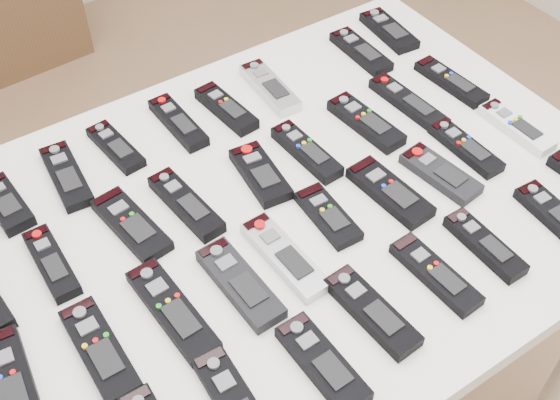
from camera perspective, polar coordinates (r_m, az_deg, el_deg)
ground at (r=1.95m, az=-1.37°, el=-14.30°), size 4.00×4.00×0.00m
table at (r=1.30m, az=0.00°, el=-2.33°), size 1.25×0.88×0.78m
remote_1 at (r=1.34m, az=-21.38°, el=-0.30°), size 0.06×0.14×0.02m
remote_2 at (r=1.35m, az=-16.96°, el=1.89°), size 0.07×0.18×0.02m
remote_3 at (r=1.39m, az=-13.21°, el=4.21°), size 0.06×0.15×0.02m
remote_4 at (r=1.42m, az=-8.28°, el=6.25°), size 0.05×0.17×0.02m
remote_5 at (r=1.44m, az=-4.40°, el=7.42°), size 0.06×0.16×0.02m
remote_6 at (r=1.49m, az=-0.82°, el=9.13°), size 0.06×0.18×0.02m
remote_7 at (r=1.60m, az=6.58°, el=11.91°), size 0.05×0.17×0.02m
remote_8 at (r=1.68m, az=8.85°, el=13.45°), size 0.07×0.17×0.02m
remote_10 at (r=1.22m, az=-18.07°, el=-4.89°), size 0.05×0.16×0.02m
remote_11 at (r=1.24m, az=-11.99°, el=-1.98°), size 0.08×0.18×0.02m
remote_12 at (r=1.25m, az=-7.64°, el=-0.33°), size 0.06×0.18×0.02m
remote_13 at (r=1.30m, az=-1.61°, el=2.13°), size 0.08×0.16×0.02m
remote_14 at (r=1.34m, az=2.16°, el=3.96°), size 0.05×0.17×0.02m
remote_15 at (r=1.41m, az=6.99°, el=6.29°), size 0.07×0.18×0.02m
remote_16 at (r=1.47m, az=10.39°, el=7.78°), size 0.06×0.20×0.02m
remote_17 at (r=1.55m, az=13.72°, el=9.33°), size 0.06×0.18×0.02m
remote_18 at (r=1.11m, az=-21.02°, el=-13.89°), size 0.08×0.19×0.02m
remote_19 at (r=1.10m, az=-14.43°, el=-11.72°), size 0.06×0.18×0.02m
remote_20 at (r=1.12m, az=-8.74°, el=-8.83°), size 0.07×0.20×0.02m
remote_21 at (r=1.14m, az=-3.26°, el=-6.80°), size 0.06×0.18×0.02m
remote_22 at (r=1.17m, az=0.38°, el=-4.59°), size 0.06×0.19×0.02m
remote_23 at (r=1.23m, az=3.92°, el=-1.29°), size 0.06×0.14×0.02m
remote_24 at (r=1.28m, az=8.91°, el=0.66°), size 0.07×0.18×0.02m
remote_25 at (r=1.33m, az=12.91°, el=2.11°), size 0.08×0.16×0.02m
remote_26 at (r=1.40m, az=14.84°, el=4.13°), size 0.05×0.16×0.02m
remote_27 at (r=1.47m, az=18.68°, el=5.63°), size 0.05×0.17×0.02m
remote_31 at (r=1.06m, az=3.46°, el=-13.09°), size 0.06×0.17×0.02m
remote_32 at (r=1.11m, az=7.47°, el=-8.97°), size 0.06×0.18×0.02m
remote_33 at (r=1.17m, az=12.52°, el=-5.89°), size 0.06×0.17×0.02m
remote_34 at (r=1.23m, az=16.31°, el=-3.52°), size 0.04×0.16×0.02m
remote_35 at (r=1.32m, az=21.39°, el=-1.10°), size 0.06×0.15×0.02m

